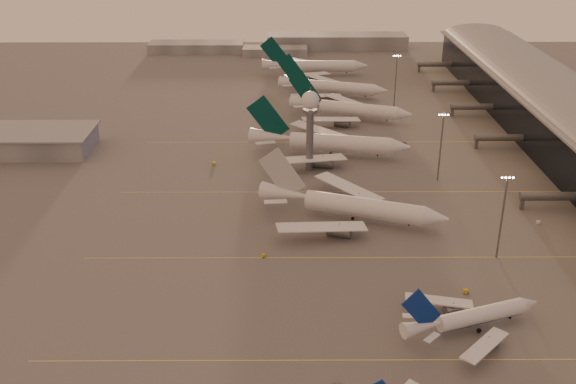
{
  "coord_description": "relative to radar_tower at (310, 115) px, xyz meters",
  "views": [
    {
      "loc": [
        -4.06,
        -108.79,
        93.24
      ],
      "look_at": [
        -3.09,
        75.72,
        10.82
      ],
      "focal_mm": 42.0,
      "sensor_mm": 36.0,
      "label": 1
    }
  ],
  "objects": [
    {
      "name": "taxiway_markings",
      "position": [
        25.0,
        -64.0,
        -20.94
      ],
      "size": [
        180.0,
        185.25,
        0.02
      ],
      "color": "#E9D352",
      "rests_on": "ground"
    },
    {
      "name": "radar_tower",
      "position": [
        0.0,
        0.0,
        0.0
      ],
      "size": [
        6.4,
        6.4,
        31.1
      ],
      "color": "#5A5D61",
      "rests_on": "ground"
    },
    {
      "name": "mast_b",
      "position": [
        50.0,
        -65.0,
        -7.21
      ],
      "size": [
        3.6,
        0.56,
        25.0
      ],
      "color": "#5A5D61",
      "rests_on": "ground"
    },
    {
      "name": "mast_c",
      "position": [
        45.0,
        -10.0,
        -7.21
      ],
      "size": [
        3.6,
        0.56,
        25.0
      ],
      "color": "#5A5D61",
      "rests_on": "ground"
    },
    {
      "name": "mast_d",
      "position": [
        43.0,
        80.0,
        -7.21
      ],
      "size": [
        3.6,
        0.56,
        25.0
      ],
      "color": "#5A5D61",
      "rests_on": "ground"
    },
    {
      "name": "distant_horizon",
      "position": [
        -2.38,
        205.14,
        -17.06
      ],
      "size": [
        165.0,
        37.5,
        9.0
      ],
      "color": "slate",
      "rests_on": "ground"
    },
    {
      "name": "narrowbody_mid",
      "position": [
        34.07,
        -99.11,
        -18.02
      ],
      "size": [
        35.51,
        27.83,
        14.47
      ],
      "color": "silver",
      "rests_on": "ground"
    },
    {
      "name": "widebody_white",
      "position": [
        11.62,
        -41.76,
        -17.28
      ],
      "size": [
        57.55,
        45.32,
        21.16
      ],
      "color": "silver",
      "rests_on": "ground"
    },
    {
      "name": "greentail_a",
      "position": [
        8.04,
        14.04,
        -16.9
      ],
      "size": [
        62.5,
        50.03,
        22.9
      ],
      "color": "silver",
      "rests_on": "ground"
    },
    {
      "name": "greentail_b",
      "position": [
        20.21,
        59.47,
        -17.31
      ],
      "size": [
        54.37,
        43.15,
        20.59
      ],
      "color": "silver",
      "rests_on": "ground"
    },
    {
      "name": "greentail_c",
      "position": [
        14.82,
        96.64,
        -17.37
      ],
      "size": [
        54.25,
        43.19,
        20.25
      ],
      "color": "silver",
      "rests_on": "ground"
    },
    {
      "name": "greentail_d",
      "position": [
        7.95,
        139.19,
        -17.13
      ],
      "size": [
        59.43,
        48.03,
        21.6
      ],
      "color": "silver",
      "rests_on": "ground"
    },
    {
      "name": "gsv_truck_b",
      "position": [
        37.25,
        -83.59,
        -19.72
      ],
      "size": [
        6.2,
        2.87,
        2.41
      ],
      "color": "gold",
      "rests_on": "ground"
    },
    {
      "name": "gsv_truck_c",
      "position": [
        -14.71,
        -64.51,
        -19.96
      ],
      "size": [
        5.02,
        3.84,
        1.93
      ],
      "color": "gold",
      "rests_on": "ground"
    },
    {
      "name": "gsv_catering_b",
      "position": [
        68.94,
        -44.62,
        -18.98
      ],
      "size": [
        5.12,
        3.01,
        3.94
      ],
      "color": "silver",
      "rests_on": "ground"
    },
    {
      "name": "gsv_truck_d",
      "position": [
        -35.7,
        5.29,
        -19.76
      ],
      "size": [
        4.04,
        6.16,
        2.34
      ],
      "color": "gold",
      "rests_on": "ground"
    },
    {
      "name": "gsv_tug_hangar",
      "position": [
        39.04,
        26.27,
        -20.36
      ],
      "size": [
        4.41,
        3.15,
        1.15
      ],
      "color": "#4E5053",
      "rests_on": "ground"
    }
  ]
}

